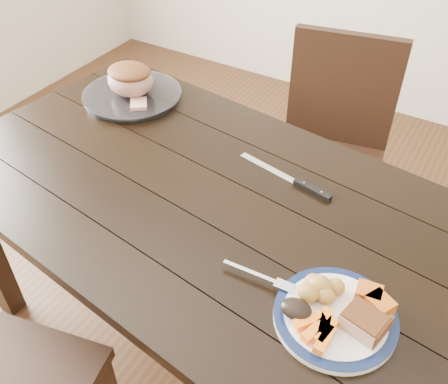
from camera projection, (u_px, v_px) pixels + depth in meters
The scene contains 15 objects.
ground at pixel (209, 341), 1.90m from camera, with size 4.00×4.00×0.00m, color #472B16.
dining_table at pixel (204, 216), 1.47m from camera, with size 1.70×1.10×0.75m.
chair_far at pixel (331, 142), 1.99m from camera, with size 0.49×0.50×0.93m.
dinner_plate at pixel (335, 317), 1.08m from camera, with size 0.27×0.27×0.02m, color white.
plate_rim at pixel (336, 315), 1.08m from camera, with size 0.27×0.27×0.02m, color #0C193F.
serving_platter at pixel (132, 96), 1.80m from camera, with size 0.34×0.34×0.02m, color white.
pork_slice at pixel (363, 322), 1.04m from camera, with size 0.09×0.07×0.04m, color tan.
roasted_potatoes at pixel (320, 288), 1.10m from camera, with size 0.09×0.09×0.05m.
carrot_batons at pixel (320, 329), 1.03m from camera, with size 0.09×0.11×0.02m.
pumpkin_wedges at pixel (374, 300), 1.08m from camera, with size 0.09×0.07×0.04m.
dark_mushroom at pixel (296, 309), 1.06m from camera, with size 0.07×0.05×0.03m, color black.
fork at pixel (263, 278), 1.15m from camera, with size 0.18×0.03×0.00m.
roast_joint at pixel (130, 80), 1.76m from camera, with size 0.17×0.15×0.11m, color tan.
cut_slice at pixel (139, 104), 1.72m from camera, with size 0.07×0.06×0.02m, color tan.
carving_knife at pixel (301, 184), 1.43m from camera, with size 0.32×0.08×0.01m.
Camera 1 is at (0.60, -0.88, 1.67)m, focal length 40.00 mm.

